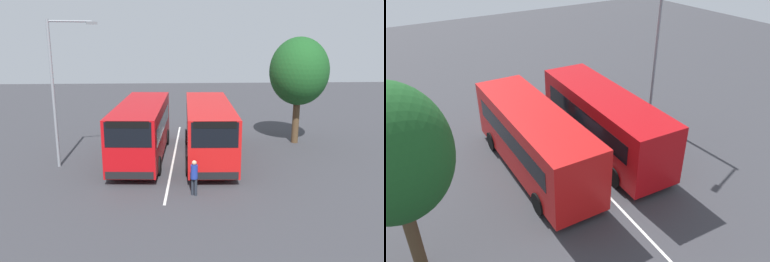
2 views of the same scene
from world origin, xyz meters
The scene contains 7 objects.
ground_plane centered at (0.00, 0.00, 0.00)m, with size 69.80×69.80×0.00m, color #38383D.
bus_far_left centered at (0.49, -1.85, 1.76)m, with size 9.19×3.06×3.20m.
bus_center_left centered at (0.72, 1.99, 1.76)m, with size 9.13×2.84×3.20m.
pedestrian centered at (6.11, 0.86, 0.96)m, with size 0.44×0.44×1.64m.
street_lamp centered at (1.76, -6.06, 4.48)m, with size 0.86×2.47×7.77m.
depot_tree centered at (-2.37, 8.02, 4.69)m, with size 4.12×3.70×6.88m.
lane_stripe_outer_left centered at (0.00, 0.00, 0.00)m, with size 14.31×0.12×0.01m, color silver.
Camera 2 is at (-12.96, 8.15, 10.58)m, focal length 34.64 mm.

